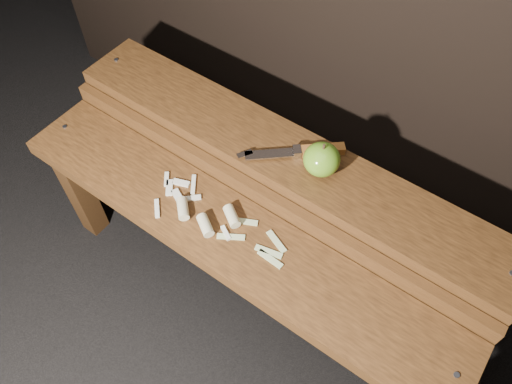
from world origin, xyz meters
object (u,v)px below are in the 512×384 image
Objects in this scene: apple at (322,159)px; knife at (309,151)px; bench_front_tier at (227,248)px; bench_rear_tier at (280,173)px.

knife is at bearing 151.98° from apple.
bench_front_tier is 5.79× the size of knife.
bench_front_tier is at bearing -90.00° from bench_rear_tier.
apple is at bearing 2.36° from bench_rear_tier.
bench_rear_tier is (0.00, 0.23, 0.06)m from bench_front_tier.
bench_front_tier is at bearing -114.44° from apple.
knife is (0.06, 0.26, 0.16)m from bench_front_tier.
bench_front_tier is 0.23m from bench_rear_tier.
bench_rear_tier is 0.16m from apple.
bench_rear_tier is at bearing 90.00° from bench_front_tier.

